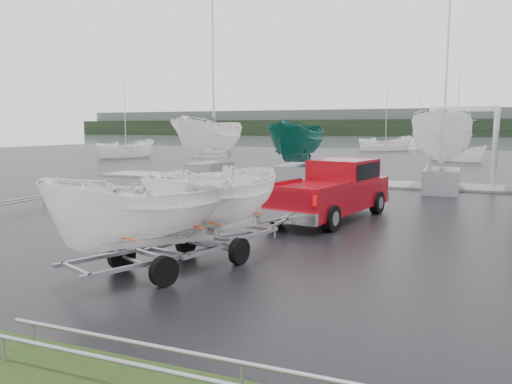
# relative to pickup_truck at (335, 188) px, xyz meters

# --- Properties ---
(ground_plane) EXTENTS (120.00, 120.00, 0.00)m
(ground_plane) POSITION_rel_pickup_truck_xyz_m (-2.37, -2.44, -1.02)
(ground_plane) COLOR black
(ground_plane) RESTS_ON ground
(lake) EXTENTS (300.00, 300.00, 0.00)m
(lake) POSITION_rel_pickup_truck_xyz_m (-2.37, 97.56, -1.03)
(lake) COLOR slate
(lake) RESTS_ON ground
(dock) EXTENTS (30.00, 3.00, 0.12)m
(dock) POSITION_rel_pickup_truck_xyz_m (-2.37, 10.56, -0.97)
(dock) COLOR gray
(dock) RESTS_ON ground
(treeline) EXTENTS (300.00, 8.00, 6.00)m
(treeline) POSITION_rel_pickup_truck_xyz_m (-2.37, 167.56, 1.98)
(treeline) COLOR black
(treeline) RESTS_ON ground
(far_hill) EXTENTS (300.00, 6.00, 10.00)m
(far_hill) POSITION_rel_pickup_truck_xyz_m (-2.37, 175.56, 3.98)
(far_hill) COLOR #4C5651
(far_hill) RESTS_ON ground
(pickup_truck) EXTENTS (3.19, 6.18, 1.96)m
(pickup_truck) POSITION_rel_pickup_truck_xyz_m (0.00, 0.00, 0.00)
(pickup_truck) COLOR maroon
(pickup_truck) RESTS_ON ground
(trailer_hitched) EXTENTS (1.98, 3.77, 4.91)m
(trailer_hitched) POSITION_rel_pickup_truck_xyz_m (-1.36, -6.30, 1.64)
(trailer_hitched) COLOR gray
(trailer_hitched) RESTS_ON ground
(trailer_parked) EXTENTS (2.51, 3.77, 4.96)m
(trailer_parked) POSITION_rel_pickup_truck_xyz_m (-1.98, -8.18, 1.67)
(trailer_parked) COLOR gray
(trailer_parked) RESTS_ON ground
(boat_hoist) EXTENTS (3.30, 2.18, 4.12)m
(boat_hoist) POSITION_rel_pickup_truck_xyz_m (4.06, 10.56, 1.65)
(boat_hoist) COLOR silver
(boat_hoist) RESTS_ON ground
(keelboat_0) EXTENTS (2.50, 3.20, 10.67)m
(keelboat_0) POSITION_rel_pickup_truck_xyz_m (-9.18, 8.56, 2.96)
(keelboat_0) COLOR gray
(keelboat_0) RESTS_ON ground
(keelboat_1) EXTENTS (2.26, 3.20, 7.11)m
(keelboat_1) POSITION_rel_pickup_truck_xyz_m (-4.06, 8.76, 2.54)
(keelboat_1) COLOR gray
(keelboat_1) RESTS_ON ground
(keelboat_2) EXTENTS (2.74, 3.20, 10.92)m
(keelboat_2) POSITION_rel_pickup_truck_xyz_m (3.19, 8.56, 3.34)
(keelboat_2) COLOR gray
(keelboat_2) RESTS_ON ground
(mast_rack_0) EXTENTS (0.56, 6.50, 0.06)m
(mast_rack_0) POSITION_rel_pickup_truck_xyz_m (-11.37, -1.44, -0.67)
(mast_rack_0) COLOR gray
(mast_rack_0) RESTS_ON ground
(mast_rack_2) EXTENTS (7.00, 0.56, 0.06)m
(mast_rack_2) POSITION_rel_pickup_truck_xyz_m (1.63, -11.94, -0.67)
(mast_rack_2) COLOR gray
(mast_rack_2) RESTS_ON ground
(moored_boat_0) EXTENTS (3.38, 3.44, 11.70)m
(moored_boat_0) POSITION_rel_pickup_truck_xyz_m (-28.30, 26.62, -1.02)
(moored_boat_0) COLOR white
(moored_boat_0) RESTS_ON ground
(moored_boat_1) EXTENTS (4.18, 4.16, 11.93)m
(moored_boat_1) POSITION_rel_pickup_truck_xyz_m (-5.20, 52.32, -1.02)
(moored_boat_1) COLOR white
(moored_boat_1) RESTS_ON ground
(moored_boat_2) EXTENTS (3.24, 3.23, 11.06)m
(moored_boat_2) POSITION_rel_pickup_truck_xyz_m (3.71, 32.99, -1.02)
(moored_boat_2) COLOR white
(moored_boat_2) RESTS_ON ground
(moored_boat_4) EXTENTS (2.28, 2.22, 10.83)m
(moored_boat_4) POSITION_rel_pickup_truck_xyz_m (-33.95, 58.68, -1.01)
(moored_boat_4) COLOR white
(moored_boat_4) RESTS_ON ground
(moored_boat_5) EXTENTS (3.31, 3.28, 11.22)m
(moored_boat_5) POSITION_rel_pickup_truck_xyz_m (-2.45, 73.68, -1.02)
(moored_boat_5) COLOR white
(moored_boat_5) RESTS_ON ground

